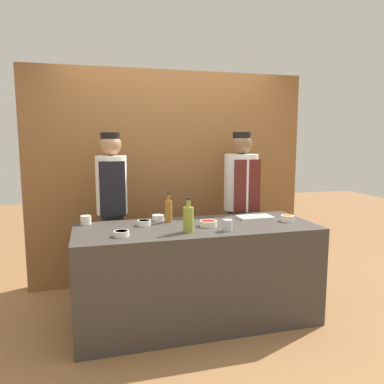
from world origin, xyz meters
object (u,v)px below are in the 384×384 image
object	(u,v)px
bottle_oil	(188,219)
cup_cream	(86,220)
sauce_bowl_orange	(287,218)
sauce_bowl_yellow	(158,217)
bottle_amber	(169,211)
sauce_bowl_white	(121,233)
cutting_board	(255,217)
cup_steel	(228,225)
sauce_bowl_brown	(144,223)
chef_left	(112,209)
sauce_bowl_red	(208,223)
chef_right	(241,204)

from	to	relation	value
bottle_oil	cup_cream	distance (m)	0.97
sauce_bowl_orange	sauce_bowl_yellow	xyz separation A→B (m)	(-1.16, 0.36, -0.00)
bottle_amber	sauce_bowl_yellow	bearing A→B (deg)	130.81
sauce_bowl_white	cutting_board	xyz separation A→B (m)	(1.31, 0.35, -0.02)
sauce_bowl_orange	cup_cream	xyz separation A→B (m)	(-1.82, 0.37, 0.01)
bottle_oil	cup_steel	bearing A→B (deg)	-8.39
sauce_bowl_yellow	bottle_oil	xyz separation A→B (m)	(0.16, -0.50, 0.08)
cup_steel	sauce_bowl_yellow	bearing A→B (deg)	131.67
sauce_bowl_brown	bottle_amber	size ratio (longest dim) A/B	0.43
sauce_bowl_yellow	cup_steel	size ratio (longest dim) A/B	1.16
sauce_bowl_white	chef_left	bearing A→B (deg)	91.29
sauce_bowl_red	cutting_board	bearing A→B (deg)	20.69
sauce_bowl_yellow	cutting_board	world-z (taller)	sauce_bowl_yellow
sauce_bowl_red	bottle_amber	size ratio (longest dim) A/B	0.55
bottle_amber	sauce_bowl_red	bearing A→B (deg)	-40.49
cutting_board	cup_cream	distance (m)	1.59
cutting_board	cup_cream	bearing A→B (deg)	174.12
sauce_bowl_white	chef_right	xyz separation A→B (m)	(1.37, 0.86, 0.03)
bottle_oil	cup_steel	distance (m)	0.34
chef_right	cup_cream	bearing A→B (deg)	-168.11
cutting_board	cup_steel	distance (m)	0.59
sauce_bowl_red	chef_left	xyz separation A→B (m)	(-0.79, 0.71, 0.04)
sauce_bowl_orange	chef_left	bearing A→B (deg)	155.40
sauce_bowl_white	cup_steel	world-z (taller)	cup_steel
cutting_board	cup_steel	bearing A→B (deg)	-137.29
bottle_oil	sauce_bowl_orange	bearing A→B (deg)	8.44
sauce_bowl_orange	sauce_bowl_red	xyz separation A→B (m)	(-0.78, 0.00, -0.00)
chef_right	sauce_bowl_red	bearing A→B (deg)	-130.18
sauce_bowl_red	cup_cream	bearing A→B (deg)	160.55
cutting_board	bottle_amber	size ratio (longest dim) A/B	1.18
sauce_bowl_orange	bottle_amber	bearing A→B (deg)	166.45
chef_right	sauce_bowl_white	bearing A→B (deg)	-147.79
sauce_bowl_red	bottle_oil	distance (m)	0.28
sauce_bowl_white	bottle_oil	distance (m)	0.55
sauce_bowl_orange	sauce_bowl_white	bearing A→B (deg)	-174.53
bottle_amber	cup_steel	distance (m)	0.62
sauce_bowl_orange	chef_right	world-z (taller)	chef_right
sauce_bowl_yellow	bottle_oil	world-z (taller)	bottle_oil
sauce_bowl_brown	sauce_bowl_red	distance (m)	0.57
sauce_bowl_brown	sauce_bowl_white	bearing A→B (deg)	-124.55
cup_steel	cup_cream	distance (m)	1.28
chef_right	sauce_bowl_brown	bearing A→B (deg)	-154.95
bottle_amber	chef_right	bearing A→B (deg)	26.70
cup_steel	chef_right	xyz separation A→B (m)	(0.50, 0.91, 0.00)
sauce_bowl_orange	sauce_bowl_red	distance (m)	0.78
sauce_bowl_yellow	cup_cream	world-z (taller)	cup_cream
sauce_bowl_red	cup_steel	bearing A→B (deg)	-61.85
sauce_bowl_yellow	sauce_bowl_brown	bearing A→B (deg)	-131.60
chef_left	sauce_bowl_red	bearing A→B (deg)	-42.23
cutting_board	chef_left	size ratio (longest dim) A/B	0.19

